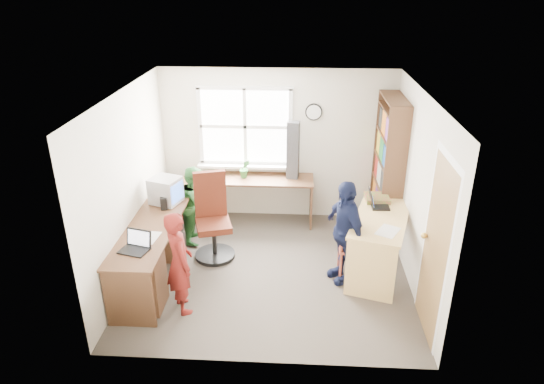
# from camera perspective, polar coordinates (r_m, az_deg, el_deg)

# --- Properties ---
(room) EXTENTS (3.64, 3.44, 2.44)m
(room) POSITION_cam_1_polar(r_m,az_deg,el_deg) (6.13, 0.02, 0.84)
(room) COLOR #3F3831
(room) RESTS_ON ground
(l_desk) EXTENTS (2.38, 2.95, 0.75)m
(l_desk) POSITION_cam_1_polar(r_m,az_deg,el_deg) (6.35, -12.23, -6.60)
(l_desk) COLOR brown
(l_desk) RESTS_ON ground
(right_desk) EXTENTS (1.01, 1.52, 0.80)m
(right_desk) POSITION_cam_1_polar(r_m,az_deg,el_deg) (6.49, 12.57, -4.60)
(right_desk) COLOR #F1C778
(right_desk) RESTS_ON ground
(bookshelf) EXTENTS (0.30, 1.02, 2.10)m
(bookshelf) POSITION_cam_1_polar(r_m,az_deg,el_deg) (7.33, 13.44, 2.35)
(bookshelf) COLOR brown
(bookshelf) RESTS_ON ground
(swivel_chair) EXTENTS (0.70, 0.70, 1.21)m
(swivel_chair) POSITION_cam_1_polar(r_m,az_deg,el_deg) (6.78, -7.00, -3.44)
(swivel_chair) COLOR black
(swivel_chair) RESTS_ON ground
(wooden_chair) EXTENTS (0.40, 0.40, 0.91)m
(wooden_chair) POSITION_cam_1_polar(r_m,az_deg,el_deg) (6.36, 9.01, -5.84)
(wooden_chair) COLOR #B34E3B
(wooden_chair) RESTS_ON ground
(crt_monitor) EXTENTS (0.47, 0.44, 0.37)m
(crt_monitor) POSITION_cam_1_polar(r_m,az_deg,el_deg) (6.81, -12.40, 0.16)
(crt_monitor) COLOR #A1A1A6
(crt_monitor) RESTS_ON l_desk
(laptop_left) EXTENTS (0.38, 0.34, 0.22)m
(laptop_left) POSITION_cam_1_polar(r_m,az_deg,el_deg) (5.82, -15.70, -6.05)
(laptop_left) COLOR black
(laptop_left) RESTS_ON l_desk
(laptop_right) EXTENTS (0.27, 0.33, 0.22)m
(laptop_right) POSITION_cam_1_polar(r_m,az_deg,el_deg) (6.65, 12.16, -1.17)
(laptop_right) COLOR black
(laptop_right) RESTS_ON right_desk
(speaker_a) EXTENTS (0.10, 0.10, 0.17)m
(speaker_a) POSITION_cam_1_polar(r_m,az_deg,el_deg) (6.68, -12.60, -1.31)
(speaker_a) COLOR black
(speaker_a) RESTS_ON l_desk
(speaker_b) EXTENTS (0.11, 0.11, 0.17)m
(speaker_b) POSITION_cam_1_polar(r_m,az_deg,el_deg) (7.15, -11.93, 0.50)
(speaker_b) COLOR black
(speaker_b) RESTS_ON l_desk
(cd_tower) EXTENTS (0.20, 0.19, 0.90)m
(cd_tower) POSITION_cam_1_polar(r_m,az_deg,el_deg) (7.42, 2.49, 4.92)
(cd_tower) COLOR black
(cd_tower) RESTS_ON l_desk
(game_box) EXTENTS (0.33, 0.33, 0.06)m
(game_box) POSITION_cam_1_polar(r_m,az_deg,el_deg) (6.82, 12.25, -0.70)
(game_box) COLOR red
(game_box) RESTS_ON right_desk
(paper_a) EXTENTS (0.25, 0.33, 0.00)m
(paper_a) POSITION_cam_1_polar(r_m,az_deg,el_deg) (6.05, -14.29, -5.21)
(paper_a) COLOR silver
(paper_a) RESTS_ON l_desk
(paper_b) EXTENTS (0.36, 0.39, 0.00)m
(paper_b) POSITION_cam_1_polar(r_m,az_deg,el_deg) (6.06, 13.47, -4.50)
(paper_b) COLOR silver
(paper_b) RESTS_ON right_desk
(potted_plant) EXTENTS (0.19, 0.17, 0.30)m
(potted_plant) POSITION_cam_1_polar(r_m,az_deg,el_deg) (7.53, -3.22, 2.75)
(potted_plant) COLOR #2C6F30
(potted_plant) RESTS_ON l_desk
(person_red) EXTENTS (0.49, 0.55, 1.27)m
(person_red) POSITION_cam_1_polar(r_m,az_deg,el_deg) (5.71, -10.84, -8.15)
(person_red) COLOR maroon
(person_red) RESTS_ON ground
(person_green) EXTENTS (0.45, 0.57, 1.16)m
(person_green) POSITION_cam_1_polar(r_m,az_deg,el_deg) (7.17, -8.92, -1.43)
(person_green) COLOR #2A692E
(person_green) RESTS_ON ground
(person_navy) EXTENTS (0.64, 0.88, 1.38)m
(person_navy) POSITION_cam_1_polar(r_m,az_deg,el_deg) (6.19, 8.51, -4.64)
(person_navy) COLOR #13193B
(person_navy) RESTS_ON ground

